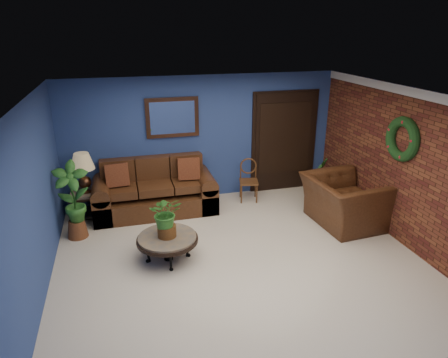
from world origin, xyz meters
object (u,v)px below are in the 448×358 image
object	(u,v)px
end_table	(87,198)
side_chair	(249,177)
sofa	(155,194)
coffee_table	(167,240)
table_lamp	(83,168)
armchair	(343,201)

from	to	relation	value
end_table	side_chair	world-z (taller)	side_chair
sofa	side_chair	distance (m)	1.92
end_table	coffee_table	bearing A→B (deg)	-55.38
side_chair	coffee_table	bearing A→B (deg)	-122.15
sofa	side_chair	bearing A→B (deg)	0.76
table_lamp	side_chair	distance (m)	3.19
table_lamp	armchair	bearing A→B (deg)	-17.65
coffee_table	armchair	distance (m)	3.23
coffee_table	armchair	bearing A→B (deg)	6.89
table_lamp	armchair	xyz separation A→B (m)	(4.45, -1.42, -0.56)
side_chair	armchair	world-z (taller)	armchair
sofa	end_table	bearing A→B (deg)	-178.33
sofa	end_table	xyz separation A→B (m)	(-1.24, -0.04, 0.07)
armchair	coffee_table	bearing A→B (deg)	92.63
end_table	side_chair	bearing A→B (deg)	1.12
end_table	armchair	size ratio (longest dim) A/B	0.44
table_lamp	side_chair	world-z (taller)	table_lamp
coffee_table	end_table	bearing A→B (deg)	124.62
coffee_table	table_lamp	world-z (taller)	table_lamp
side_chair	end_table	bearing A→B (deg)	-165.39
coffee_table	table_lamp	size ratio (longest dim) A/B	1.33
end_table	table_lamp	xyz separation A→B (m)	(-0.00, 0.00, 0.58)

